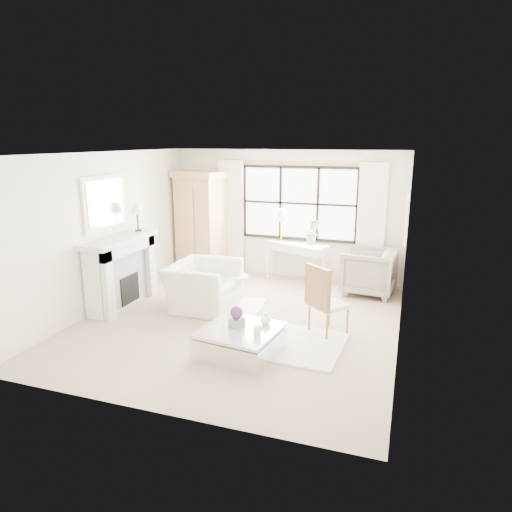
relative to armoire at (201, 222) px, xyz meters
The scene contains 32 objects.
floor 3.25m from the armoire, 52.78° to the right, with size 5.50×5.50×0.00m, color tan.
ceiling 3.42m from the armoire, 52.78° to the right, with size 5.50×5.50×0.00m, color white.
wall_back 1.88m from the armoire, 10.01° to the left, with size 5.00×5.00×0.00m, color white.
wall_front 5.50m from the armoire, 70.41° to the right, with size 5.00×5.00×0.00m, color silver.
wall_left 2.52m from the armoire, 105.19° to the right, with size 5.50×5.50×0.00m, color white.
wall_right 4.98m from the armoire, 29.18° to the right, with size 5.50×5.50×0.00m, color silver.
window_pane 2.21m from the armoire, ahead, with size 2.40×0.02×1.50m, color white.
window_frame 2.21m from the armoire, ahead, with size 2.50×0.04×1.50m, color black, non-canonical shape.
curtain_rod 2.53m from the armoire, ahead, with size 0.04×0.04×3.30m, color #A77D3A.
curtain_left 0.69m from the armoire, 19.33° to the left, with size 0.55×0.10×2.47m, color silver.
curtain_right 3.65m from the armoire, ahead, with size 0.55×0.10×2.47m, color white.
fireplace 2.51m from the armoire, 100.10° to the right, with size 0.58×1.66×1.26m.
mirror_frame 2.60m from the armoire, 104.53° to the right, with size 0.05×1.15×0.95m, color white.
mirror_glass 2.59m from the armoire, 103.86° to the right, with size 0.02×1.00×0.80m, color #B3B9BF.
art_frame 4.39m from the armoire, ahead, with size 0.04×0.62×0.82m, color white.
art_canvas 4.37m from the armoire, ahead, with size 0.01×0.52×0.72m, color beige.
mantel_lamp 1.99m from the armoire, 100.67° to the right, with size 0.22×0.22×0.51m.
armoire is the anchor object (origin of this frame).
console_table 2.30m from the armoire, ahead, with size 1.37×0.90×0.80m.
console_lamp 1.84m from the armoire, ahead, with size 0.28×0.28×0.69m.
orchid_plant 2.50m from the armoire, ahead, with size 0.29×0.23×0.53m, color #5D7A51.
side_table 2.33m from the armoire, 47.30° to the right, with size 0.40×0.40×0.51m.
rug_left 2.55m from the armoire, 56.79° to the right, with size 1.52×1.07×0.03m, color white.
rug_right 4.23m from the armoire, 47.89° to the right, with size 1.74×1.31×0.03m, color white.
club_armchair 2.40m from the armoire, 63.78° to the right, with size 1.23×1.08×0.80m, color silver.
wingback_chair 3.78m from the armoire, ahead, with size 0.94×0.96×0.88m, color gray.
french_chair 4.20m from the armoire, 37.12° to the right, with size 0.68×0.68×1.08m.
coffee_table 4.33m from the armoire, 57.40° to the right, with size 1.12×1.12×0.38m.
planter_box 4.22m from the armoire, 57.93° to the right, with size 0.17×0.17×0.13m, color gray.
planter_flowers 4.20m from the armoire, 57.93° to the right, with size 0.18×0.18×0.18m, color #512B6D.
pillar_candle 4.52m from the armoire, 55.08° to the right, with size 0.10×0.10×0.12m, color white.
coffee_vase 4.23m from the armoire, 52.22° to the right, with size 0.15×0.15×0.16m, color white.
Camera 1 is at (2.51, -6.57, 2.90)m, focal length 32.00 mm.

